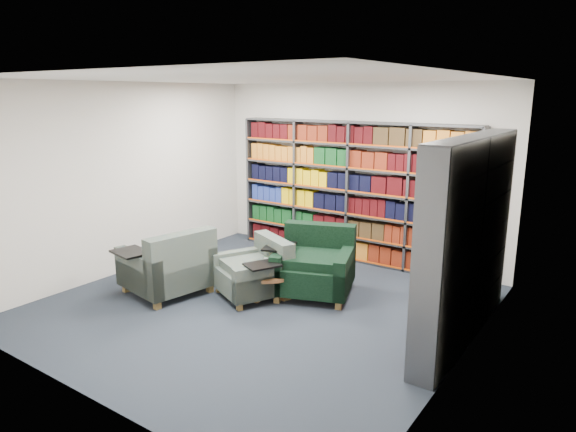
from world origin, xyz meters
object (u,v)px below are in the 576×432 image
Objects in this scene: chair_green_right at (315,267)px; chair_teal_left at (258,273)px; coffee_table at (268,276)px; chair_teal_front at (170,268)px.

chair_teal_left is at bearing -137.17° from chair_green_right.
chair_teal_front is at bearing -149.29° from coffee_table.
chair_teal_front is at bearing -146.82° from chair_teal_left.
chair_green_right is 1.04× the size of chair_teal_front.
chair_green_right reaches higher than chair_teal_left.
chair_teal_front is 1.31m from coffee_table.
chair_green_right is 1.94m from chair_teal_front.
chair_teal_left is 1.17m from chair_teal_front.
coffee_table is (0.15, 0.03, -0.02)m from chair_teal_left.
coffee_table is (1.13, 0.67, -0.07)m from chair_teal_front.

